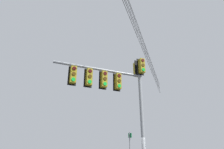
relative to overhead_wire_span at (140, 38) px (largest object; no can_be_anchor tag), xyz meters
The scene contains 2 objects.
signal_mast_assembly 4.84m from the overhead_wire_span, 15.66° to the right, with size 4.51×3.52×7.10m.
overhead_wire_span is the anchor object (origin of this frame).
Camera 1 is at (9.69, 3.44, 1.96)m, focal length 30.33 mm.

